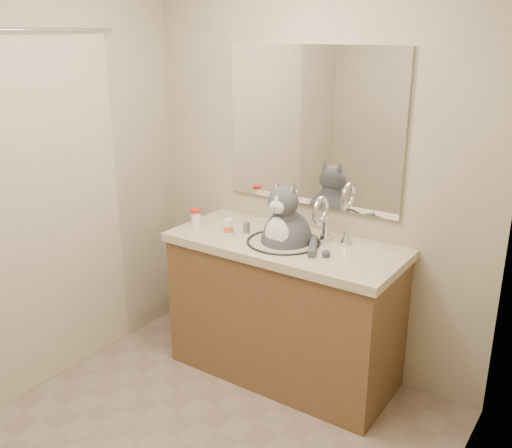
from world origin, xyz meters
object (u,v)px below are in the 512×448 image
at_px(cat, 286,238).
at_px(grey_canister, 247,227).
at_px(pill_bottle_redcap, 196,217).
at_px(pill_bottle_orange, 229,228).

xyz_separation_m(cat, grey_canister, (-0.27, -0.00, 0.01)).
bearing_deg(cat, pill_bottle_redcap, -174.43).
height_order(pill_bottle_redcap, grey_canister, pill_bottle_redcap).
bearing_deg(grey_canister, cat, 0.96).
height_order(cat, grey_canister, cat).
height_order(pill_bottle_redcap, pill_bottle_orange, pill_bottle_redcap).
height_order(pill_bottle_orange, grey_canister, pill_bottle_orange).
height_order(cat, pill_bottle_redcap, cat).
bearing_deg(pill_bottle_redcap, cat, 6.34).
bearing_deg(pill_bottle_orange, cat, 16.71).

